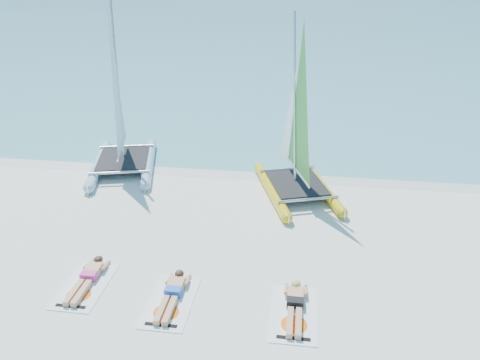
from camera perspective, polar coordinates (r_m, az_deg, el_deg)
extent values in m
plane|color=silver|center=(12.38, -4.36, -9.15)|extent=(140.00, 140.00, 0.00)
cube|color=#76C4C6|center=(73.36, 6.41, 19.39)|extent=(140.00, 115.00, 0.01)
cube|color=silver|center=(17.13, -0.58, 1.11)|extent=(140.00, 1.40, 0.01)
cylinder|color=#A3C5D6|center=(18.01, -16.87, 1.82)|extent=(1.37, 4.06, 0.36)
cone|color=#A3C5D6|center=(20.08, -15.88, 4.33)|extent=(0.46, 0.59, 0.34)
cylinder|color=#A3C5D6|center=(17.76, -11.07, 2.13)|extent=(1.37, 4.06, 0.36)
cone|color=#A3C5D6|center=(19.85, -10.67, 4.64)|extent=(0.46, 0.59, 0.34)
cube|color=black|center=(17.78, -14.06, 2.60)|extent=(2.27, 2.62, 0.03)
cylinder|color=silver|center=(17.66, -14.75, 11.97)|extent=(0.35, 1.06, 5.64)
cylinder|color=gold|center=(15.35, 3.86, -1.23)|extent=(1.52, 3.73, 0.34)
cone|color=gold|center=(17.21, 2.16, 1.80)|extent=(0.46, 0.56, 0.32)
cylinder|color=gold|center=(15.83, 9.85, -0.72)|extent=(1.52, 3.73, 0.34)
cone|color=gold|center=(17.64, 7.58, 2.18)|extent=(0.46, 0.56, 0.32)
cube|color=black|center=(15.48, 6.93, -0.33)|extent=(2.22, 2.51, 0.03)
cylinder|color=silver|center=(15.20, 6.69, 9.74)|extent=(0.39, 0.98, 5.26)
cube|color=white|center=(11.89, -18.34, -12.13)|extent=(1.00, 1.85, 0.02)
cube|color=tan|center=(12.13, -17.56, -10.54)|extent=(0.36, 0.55, 0.17)
cube|color=#E03490|center=(11.98, -17.95, -11.05)|extent=(0.37, 0.22, 0.17)
cube|color=tan|center=(11.58, -19.17, -12.89)|extent=(0.31, 0.85, 0.13)
sphere|color=tan|center=(12.38, -16.88, -9.42)|extent=(0.21, 0.21, 0.21)
ellipsoid|color=#3C2215|center=(12.36, -16.89, -9.25)|extent=(0.22, 0.24, 0.15)
cube|color=white|center=(10.96, -8.46, -14.52)|extent=(1.00, 1.85, 0.02)
cube|color=tan|center=(11.21, -7.89, -12.71)|extent=(0.36, 0.55, 0.17)
cube|color=blue|center=(11.06, -8.17, -13.31)|extent=(0.37, 0.22, 0.17)
cube|color=tan|center=(10.64, -9.04, -15.44)|extent=(0.31, 0.85, 0.13)
sphere|color=tan|center=(11.47, -7.41, -11.45)|extent=(0.21, 0.21, 0.21)
ellipsoid|color=#3C2215|center=(11.46, -7.41, -11.26)|extent=(0.22, 0.24, 0.15)
cube|color=white|center=(10.62, 6.67, -15.89)|extent=(1.00, 1.85, 0.02)
cube|color=tan|center=(10.88, 6.77, -13.98)|extent=(0.36, 0.55, 0.17)
cube|color=black|center=(10.72, 6.74, -14.62)|extent=(0.37, 0.22, 0.17)
cube|color=tan|center=(10.29, 6.62, -16.91)|extent=(0.31, 0.85, 0.13)
sphere|color=tan|center=(11.15, 6.84, -12.63)|extent=(0.21, 0.21, 0.21)
ellipsoid|color=tan|center=(11.13, 6.85, -12.44)|extent=(0.22, 0.24, 0.15)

